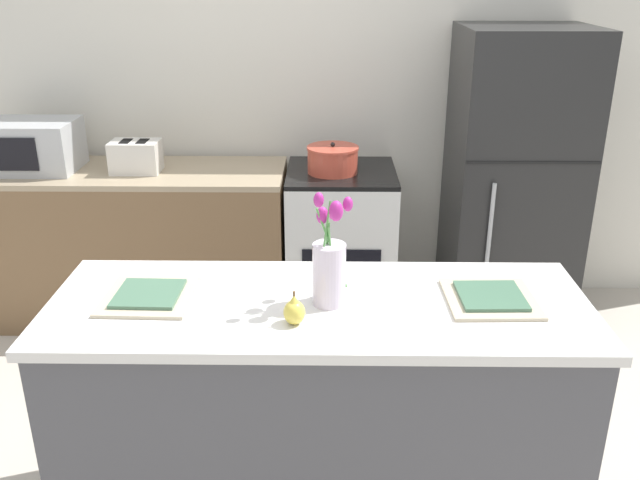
% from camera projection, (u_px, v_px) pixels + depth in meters
% --- Properties ---
extents(back_wall, '(5.20, 0.08, 2.70)m').
position_uv_depth(back_wall, '(324.00, 74.00, 3.92)').
color(back_wall, silver).
rests_on(back_wall, ground_plane).
extents(kitchen_island, '(1.80, 0.66, 0.90)m').
position_uv_depth(kitchen_island, '(319.00, 414.00, 2.41)').
color(kitchen_island, '#4C4C51').
rests_on(kitchen_island, ground_plane).
extents(back_counter, '(1.68, 0.60, 0.88)m').
position_uv_depth(back_counter, '(140.00, 244.00, 3.91)').
color(back_counter, brown).
rests_on(back_counter, ground_plane).
extents(stove_range, '(0.60, 0.61, 0.88)m').
position_uv_depth(stove_range, '(341.00, 245.00, 3.89)').
color(stove_range, silver).
rests_on(stove_range, ground_plane).
extents(refrigerator, '(0.68, 0.67, 1.65)m').
position_uv_depth(refrigerator, '(513.00, 182.00, 3.74)').
color(refrigerator, black).
rests_on(refrigerator, ground_plane).
extents(flower_vase, '(0.13, 0.15, 0.40)m').
position_uv_depth(flower_vase, '(329.00, 266.00, 2.18)').
color(flower_vase, silver).
rests_on(flower_vase, kitchen_island).
extents(pear_figurine, '(0.07, 0.07, 0.11)m').
position_uv_depth(pear_figurine, '(294.00, 311.00, 2.09)').
color(pear_figurine, '#E5CC4C').
rests_on(pear_figurine, kitchen_island).
extents(plate_setting_left, '(0.30, 0.30, 0.02)m').
position_uv_depth(plate_setting_left, '(149.00, 296.00, 2.26)').
color(plate_setting_left, beige).
rests_on(plate_setting_left, kitchen_island).
extents(plate_setting_right, '(0.30, 0.30, 0.02)m').
position_uv_depth(plate_setting_right, '(490.00, 298.00, 2.25)').
color(plate_setting_right, beige).
rests_on(plate_setting_right, kitchen_island).
extents(toaster, '(0.28, 0.18, 0.17)m').
position_uv_depth(toaster, '(136.00, 156.00, 3.68)').
color(toaster, silver).
rests_on(toaster, back_counter).
extents(cooking_pot, '(0.28, 0.28, 0.17)m').
position_uv_depth(cooking_pot, '(333.00, 160.00, 3.67)').
color(cooking_pot, '#CC4C38').
rests_on(cooking_pot, stove_range).
extents(microwave, '(0.48, 0.37, 0.27)m').
position_uv_depth(microwave, '(32.00, 146.00, 3.70)').
color(microwave, '#B7BABC').
rests_on(microwave, back_counter).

